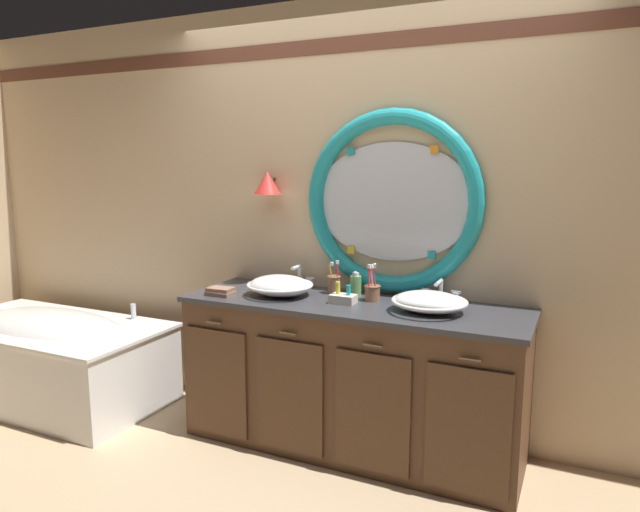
% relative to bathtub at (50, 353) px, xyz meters
% --- Properties ---
extents(ground_plane, '(14.00, 14.00, 0.00)m').
position_rel_bathtub_xyz_m(ground_plane, '(2.06, 0.02, -0.33)').
color(ground_plane, tan).
extents(back_wall_assembly, '(6.40, 0.26, 2.60)m').
position_rel_bathtub_xyz_m(back_wall_assembly, '(2.08, 0.61, 0.98)').
color(back_wall_assembly, '#D6B78E').
rests_on(back_wall_assembly, ground_plane).
extents(vanity_counter, '(1.96, 0.64, 0.86)m').
position_rel_bathtub_xyz_m(vanity_counter, '(2.14, 0.27, 0.10)').
color(vanity_counter, brown).
rests_on(vanity_counter, ground_plane).
extents(bathtub, '(1.65, 0.85, 0.65)m').
position_rel_bathtub_xyz_m(bathtub, '(0.00, 0.00, 0.00)').
color(bathtub, white).
rests_on(bathtub, ground_plane).
extents(sink_basin_left, '(0.40, 0.40, 0.12)m').
position_rel_bathtub_xyz_m(sink_basin_left, '(1.69, 0.25, 0.59)').
color(sink_basin_left, white).
rests_on(sink_basin_left, vanity_counter).
extents(sink_basin_right, '(0.40, 0.40, 0.11)m').
position_rel_bathtub_xyz_m(sink_basin_right, '(2.59, 0.25, 0.59)').
color(sink_basin_right, white).
rests_on(sink_basin_right, vanity_counter).
extents(faucet_set_left, '(0.20, 0.12, 0.15)m').
position_rel_bathtub_xyz_m(faucet_set_left, '(1.69, 0.49, 0.59)').
color(faucet_set_left, silver).
rests_on(faucet_set_left, vanity_counter).
extents(faucet_set_right, '(0.22, 0.14, 0.13)m').
position_rel_bathtub_xyz_m(faucet_set_right, '(2.59, 0.49, 0.59)').
color(faucet_set_right, silver).
rests_on(faucet_set_right, vanity_counter).
extents(toothbrush_holder_left, '(0.08, 0.08, 0.20)m').
position_rel_bathtub_xyz_m(toothbrush_holder_left, '(1.96, 0.43, 0.59)').
color(toothbrush_holder_left, '#996647').
rests_on(toothbrush_holder_left, vanity_counter).
extents(toothbrush_holder_right, '(0.09, 0.09, 0.22)m').
position_rel_bathtub_xyz_m(toothbrush_holder_right, '(2.23, 0.36, 0.58)').
color(toothbrush_holder_right, '#996647').
rests_on(toothbrush_holder_right, vanity_counter).
extents(soap_dispenser, '(0.07, 0.07, 0.15)m').
position_rel_bathtub_xyz_m(soap_dispenser, '(2.10, 0.44, 0.59)').
color(soap_dispenser, '#6BAD66').
rests_on(soap_dispenser, vanity_counter).
extents(folded_hand_towel, '(0.16, 0.11, 0.05)m').
position_rel_bathtub_xyz_m(folded_hand_towel, '(1.37, 0.10, 0.55)').
color(folded_hand_towel, '#936B56').
rests_on(folded_hand_towel, vanity_counter).
extents(toiletry_basket, '(0.14, 0.09, 0.12)m').
position_rel_bathtub_xyz_m(toiletry_basket, '(2.11, 0.23, 0.56)').
color(toiletry_basket, beige).
rests_on(toiletry_basket, vanity_counter).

